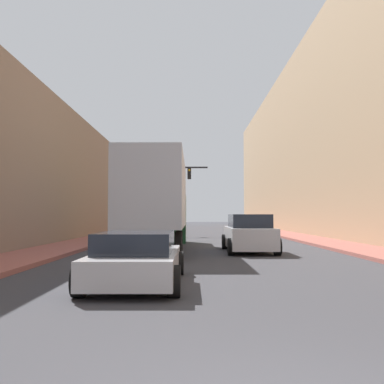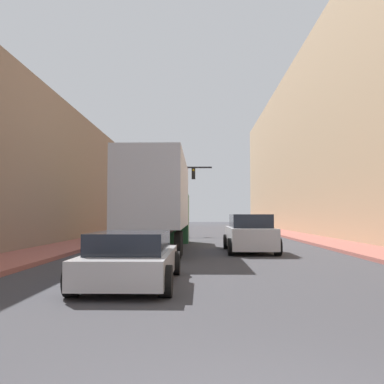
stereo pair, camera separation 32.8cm
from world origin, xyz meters
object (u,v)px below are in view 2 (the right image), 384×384
semi_truck (159,200)px  traffic_signal_gantry (159,184)px  suv_car (250,234)px  sedan_car (132,259)px

semi_truck → traffic_signal_gantry: traffic_signal_gantry is taller
suv_car → traffic_signal_gantry: (-5.56, 15.77, 3.38)m
semi_truck → sedan_car: size_ratio=2.59×
sedan_car → suv_car: size_ratio=0.98×
semi_truck → suv_car: semi_truck is taller
sedan_car → suv_car: 9.63m
traffic_signal_gantry → suv_car: bearing=-70.6°
sedan_car → traffic_signal_gantry: bearing=94.1°
sedan_car → traffic_signal_gantry: size_ratio=0.74×
suv_car → traffic_signal_gantry: size_ratio=0.75×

